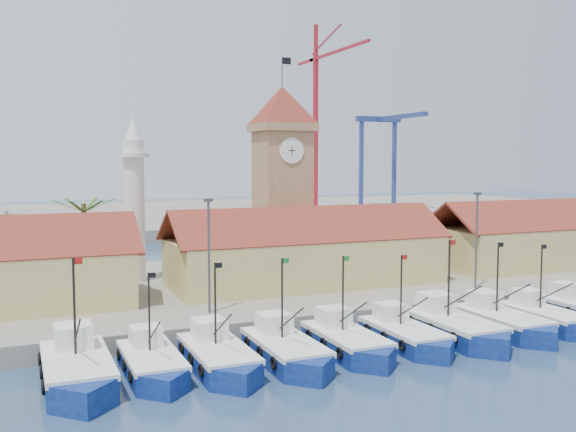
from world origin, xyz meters
name	(u,v)px	position (x,y,z in m)	size (l,w,h in m)	color
ground	(426,355)	(0.00, 0.00, 0.00)	(400.00, 400.00, 0.00)	navy
quay	(290,284)	(0.00, 24.00, 0.75)	(140.00, 32.00, 1.50)	gray
terminal	(141,217)	(0.00, 110.00, 1.00)	(240.00, 80.00, 2.00)	gray
boat_0	(78,373)	(-22.72, 3.00, 0.83)	(3.88, 10.63, 8.04)	#0B1957
boat_1	(153,366)	(-18.26, 2.98, 0.70)	(3.29, 9.00, 6.81)	#0B1957
boat_2	(220,359)	(-14.08, 2.43, 0.75)	(3.51, 9.62, 7.28)	#0B1957
boat_3	(287,353)	(-9.55, 2.05, 0.76)	(3.55, 9.73, 7.36)	#0B1957
boat_4	(348,344)	(-4.82, 2.31, 0.74)	(3.47, 9.51, 7.19)	#0B1957
boat_5	(407,337)	(-0.08, 2.23, 0.72)	(3.37, 9.24, 6.99)	#0B1957
boat_6	(456,330)	(4.26, 2.26, 0.82)	(3.82, 10.47, 7.92)	#0B1957
boat_7	(504,324)	(8.94, 2.34, 0.77)	(3.61, 9.88, 7.48)	#0B1957
boat_8	(548,320)	(13.24, 2.20, 0.73)	(3.42, 9.37, 7.09)	#0B1957
hall_center	(306,258)	(0.00, 20.00, 3.99)	(27.04, 10.13, 7.61)	tan
hall_right	(555,242)	(32.00, 20.00, 3.99)	(31.20, 10.13, 7.61)	tan
clock_tower	(282,175)	(0.00, 26.00, 11.96)	(5.80, 5.80, 22.70)	tan
minaret	(134,199)	(-15.00, 28.00, 9.73)	(3.00, 3.00, 16.30)	silver
palm_tree	(85,238)	(-20.00, 26.00, 6.25)	(5.60, 5.03, 8.39)	brown
lamp_posts	(350,242)	(0.50, 12.00, 6.48)	(80.70, 0.25, 9.03)	#3F3F44
crane_red_right	(319,106)	(41.43, 103.28, 26.67)	(1.00, 35.24, 44.08)	#A51924
gantry	(385,136)	(62.00, 106.65, 20.04)	(13.00, 22.00, 23.20)	navy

